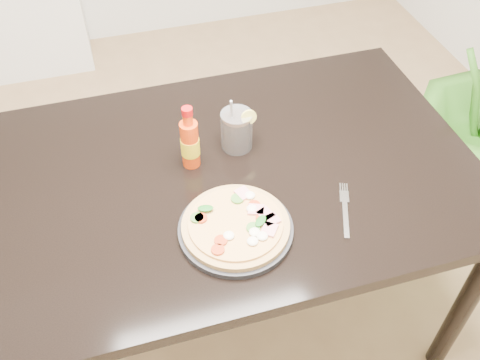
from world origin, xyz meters
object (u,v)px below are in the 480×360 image
object	(u,v)px
pizza	(237,224)
dining_table	(228,191)
cola_cup	(237,131)
hot_sauce_bottle	(190,143)
plate	(236,229)
fork	(345,208)

from	to	relation	value
pizza	dining_table	bearing A→B (deg)	80.37
pizza	cola_cup	world-z (taller)	cola_cup
dining_table	pizza	size ratio (longest dim) A/B	5.20
cola_cup	hot_sauce_bottle	bearing A→B (deg)	-165.82
hot_sauce_bottle	pizza	bearing A→B (deg)	-78.69
plate	pizza	distance (m)	0.02
pizza	fork	distance (m)	0.29
hot_sauce_bottle	cola_cup	world-z (taller)	hot_sauce_bottle
dining_table	pizza	distance (m)	0.25
fork	dining_table	bearing A→B (deg)	160.12
dining_table	cola_cup	world-z (taller)	cola_cup
hot_sauce_bottle	cola_cup	distance (m)	0.15
cola_cup	pizza	bearing A→B (deg)	-106.17
plate	cola_cup	bearing A→B (deg)	73.33
dining_table	hot_sauce_bottle	world-z (taller)	hot_sauce_bottle
dining_table	cola_cup	distance (m)	0.18
plate	hot_sauce_bottle	xyz separation A→B (m)	(-0.05, 0.27, 0.07)
cola_cup	dining_table	bearing A→B (deg)	-119.86
fork	pizza	bearing A→B (deg)	-160.18
plate	hot_sauce_bottle	bearing A→B (deg)	100.75
plate	fork	distance (m)	0.29
pizza	hot_sauce_bottle	bearing A→B (deg)	101.31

